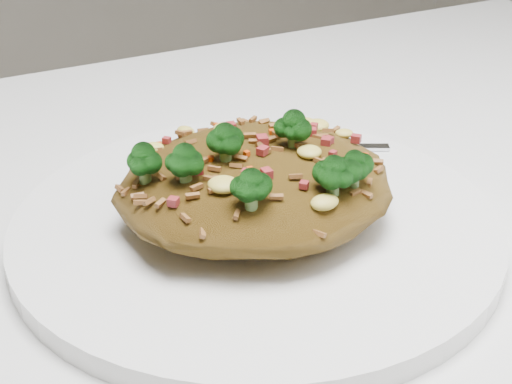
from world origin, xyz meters
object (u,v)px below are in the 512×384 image
(plate, at_px, (256,223))
(fork, at_px, (289,147))
(dining_table, at_px, (275,368))
(fried_rice, at_px, (256,172))

(plate, height_order, fork, fork)
(dining_table, height_order, fried_rice, fried_rice)
(dining_table, distance_m, fried_rice, 0.14)
(dining_table, relative_size, plate, 4.00)
(plate, distance_m, fork, 0.10)
(dining_table, height_order, plate, plate)
(plate, relative_size, fried_rice, 1.78)
(fried_rice, bearing_deg, dining_table, -89.34)
(dining_table, distance_m, plate, 0.10)
(fork, bearing_deg, fried_rice, -104.61)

